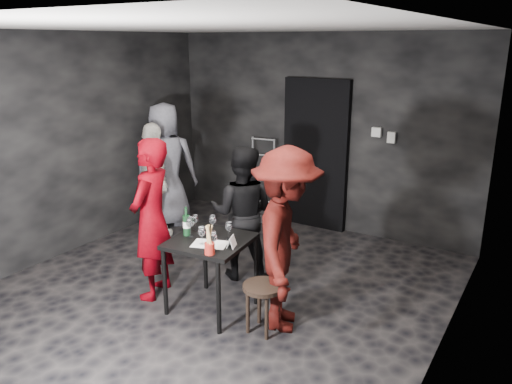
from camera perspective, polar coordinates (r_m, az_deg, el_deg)
The scene contains 26 objects.
floor at distance 5.42m, azimuth -4.90°, elevation -11.56°, with size 4.50×5.00×0.02m, color black.
ceiling at distance 4.77m, azimuth -5.75°, elevation 18.27°, with size 4.50×5.00×0.02m, color silver.
wall_back at distance 7.04m, azimuth 7.10°, elevation 6.71°, with size 4.50×0.04×2.70m, color black.
wall_left at distance 6.51m, azimuth -21.40°, elevation 4.84°, with size 0.04×5.00×2.70m, color black.
wall_right at distance 4.04m, azimuth 21.16°, elevation -1.98°, with size 0.04×5.00×2.70m, color black.
doorway at distance 7.04m, azimuth 6.81°, elevation 4.24°, with size 0.95×0.10×2.10m, color black.
wallbox_upper at distance 6.67m, azimuth 13.63°, elevation 6.68°, with size 0.12×0.06×0.12m, color #B7B7B2.
wallbox_lower at distance 6.62m, azimuth 15.24°, elevation 6.04°, with size 0.10×0.06×0.14m, color #B7B7B2.
hand_truck at distance 7.52m, azimuth 0.66°, elevation -1.38°, with size 0.41×0.34×1.22m.
tasting_table at distance 4.87m, azimuth -5.22°, elevation -6.47°, with size 0.72×0.72×0.75m.
stool at distance 4.61m, azimuth 0.79°, elevation -11.55°, with size 0.37×0.37×0.47m.
server_red at distance 5.16m, azimuth -11.92°, elevation -2.04°, with size 0.68×0.45×1.88m, color #6F0009.
woman_black at distance 5.51m, azimuth -1.57°, elevation -2.36°, with size 0.74×0.41×1.52m, color black.
man_maroon at distance 4.48m, azimuth 3.47°, elevation -4.08°, with size 1.26×0.59×1.96m, color #390A07.
bystander_cream at distance 6.82m, azimuth -11.54°, elevation 1.53°, with size 0.95×0.45×1.62m, color white.
bystander_grey at distance 7.16m, azimuth -10.33°, elevation 4.27°, with size 1.02×0.56×2.09m, color slate.
tasting_mat at distance 4.72m, azimuth -5.32°, elevation -5.94°, with size 0.32×0.21×0.00m, color white.
wine_glass_a at distance 4.88m, azimuth -7.53°, elevation -3.85°, with size 0.09×0.09×0.22m, color white, non-canonical shape.
wine_glass_b at distance 5.05m, azimuth -6.96°, elevation -3.41°, with size 0.07×0.07×0.18m, color white, non-canonical shape.
wine_glass_c at distance 4.97m, azimuth -4.97°, elevation -3.56°, with size 0.07×0.07×0.20m, color white, non-canonical shape.
wine_glass_d at distance 4.69m, azimuth -6.21°, elevation -4.87°, with size 0.07×0.07×0.19m, color white, non-canonical shape.
wine_glass_e at distance 4.54m, azimuth -4.92°, elevation -5.53°, with size 0.08×0.08×0.20m, color white, non-canonical shape.
wine_glass_f at distance 4.80m, azimuth -3.15°, elevation -4.33°, with size 0.07×0.07×0.19m, color white, non-canonical shape.
wine_bottle at distance 4.92m, azimuth -7.95°, elevation -3.71°, with size 0.07×0.07×0.29m.
breadstick_cup at distance 4.47m, azimuth -5.34°, elevation -5.51°, with size 0.09×0.09×0.29m.
reserved_card at distance 4.64m, azimuth -2.97°, elevation -5.63°, with size 0.08×0.13×0.10m, color white, non-canonical shape.
Camera 1 is at (2.89, -3.80, 2.58)m, focal length 35.00 mm.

